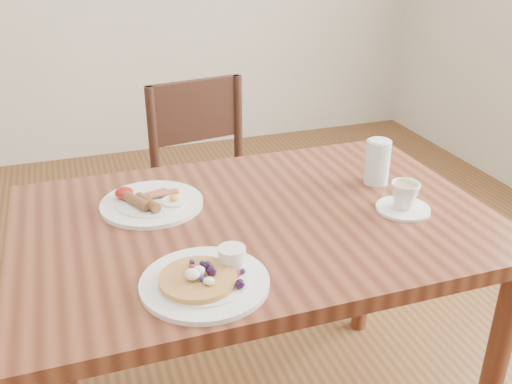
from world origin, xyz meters
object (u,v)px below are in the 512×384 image
pancake_plate (206,278)px  breakfast_plate (150,202)px  chair_far (211,186)px  teacup_saucer (404,199)px  water_glass (377,162)px  dining_table (256,250)px

pancake_plate → breakfast_plate: (-0.05, 0.39, -0.00)m
chair_far → teacup_saucer: 0.94m
breakfast_plate → water_glass: water_glass is taller
dining_table → pancake_plate: bearing=-128.2°
pancake_plate → water_glass: water_glass is taller
pancake_plate → water_glass: size_ratio=2.12×
dining_table → breakfast_plate: size_ratio=4.44×
dining_table → pancake_plate: 0.33m
breakfast_plate → dining_table: bearing=-31.1°
teacup_saucer → chair_far: bearing=109.7°
chair_far → water_glass: chair_far is taller
chair_far → pancake_plate: chair_far is taller
teacup_saucer → water_glass: water_glass is taller
dining_table → chair_far: size_ratio=1.36×
teacup_saucer → water_glass: 0.18m
chair_far → water_glass: (0.32, -0.67, 0.32)m
chair_far → breakfast_plate: chair_far is taller
chair_far → breakfast_plate: (-0.32, -0.60, 0.27)m
pancake_plate → teacup_saucer: 0.59m
dining_table → pancake_plate: size_ratio=4.44×
pancake_plate → water_glass: bearing=29.5°
water_glass → pancake_plate: bearing=-150.5°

